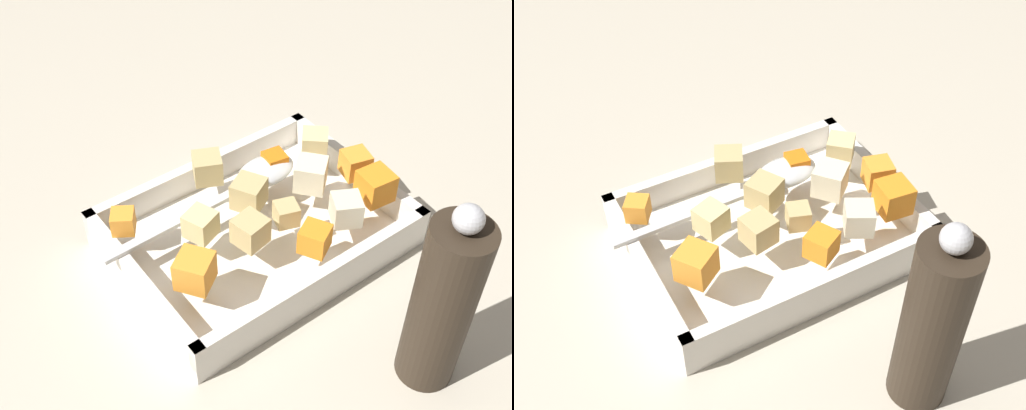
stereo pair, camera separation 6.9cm
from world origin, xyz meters
TOP-DOWN VIEW (x-y plane):
  - ground_plane at (0.00, 0.00)m, footprint 4.00×4.00m
  - baking_dish at (0.01, 0.02)m, footprint 0.29×0.22m
  - carrot_chunk_corner_se at (0.12, -0.04)m, footprint 0.04×0.04m
  - carrot_chunk_near_spoon at (0.03, -0.06)m, footprint 0.04×0.04m
  - carrot_chunk_near_right at (0.07, 0.06)m, footprint 0.03×0.03m
  - carrot_chunk_corner_sw at (-0.09, -0.03)m, footprint 0.05×0.05m
  - carrot_chunk_corner_nw at (0.14, 0.00)m, footprint 0.03×0.03m
  - carrot_chunk_near_left at (-0.11, 0.08)m, footprint 0.03×0.03m
  - potato_chunk_far_right at (-0.02, -0.01)m, footprint 0.03×0.03m
  - potato_chunk_mid_right at (0.01, 0.03)m, footprint 0.04×0.04m
  - potato_chunk_rim_edge at (0.08, 0.01)m, footprint 0.05×0.05m
  - potato_chunk_heap_side at (-0.05, 0.02)m, footprint 0.04×0.04m
  - potato_chunk_under_handle at (0.12, 0.05)m, footprint 0.04×0.04m
  - potato_chunk_front_center at (-0.00, 0.09)m, footprint 0.04×0.04m
  - potato_chunk_mid_left at (0.03, -0.01)m, footprint 0.03×0.03m
  - parsnip_chunk_heap_top at (0.08, -0.05)m, footprint 0.04×0.04m
  - serving_spoon at (0.04, 0.05)m, footprint 0.24×0.05m
  - pepper_mill at (0.04, -0.20)m, footprint 0.05×0.05m

SIDE VIEW (x-z plane):
  - ground_plane at x=0.00m, z-range 0.00..0.00m
  - baking_dish at x=0.01m, z-range -0.01..0.04m
  - serving_spoon at x=0.04m, z-range 0.05..0.07m
  - carrot_chunk_near_left at x=-0.11m, z-range 0.05..0.07m
  - potato_chunk_mid_left at x=0.03m, z-range 0.05..0.07m
  - carrot_chunk_near_right at x=0.07m, z-range 0.05..0.07m
  - carrot_chunk_near_spoon at x=0.03m, z-range 0.05..0.08m
  - potato_chunk_heap_side at x=-0.05m, z-range 0.05..0.08m
  - carrot_chunk_corner_nw at x=0.14m, z-range 0.05..0.08m
  - potato_chunk_under_handle at x=0.12m, z-range 0.05..0.08m
  - parsnip_chunk_heap_top at x=0.08m, z-range 0.05..0.08m
  - potato_chunk_far_right at x=-0.02m, z-range 0.05..0.08m
  - potato_chunk_front_center at x=0.00m, z-range 0.05..0.08m
  - potato_chunk_mid_right at x=0.01m, z-range 0.05..0.08m
  - carrot_chunk_corner_sw at x=-0.09m, z-range 0.05..0.08m
  - potato_chunk_rim_edge at x=0.08m, z-range 0.05..0.08m
  - carrot_chunk_corner_se at x=0.12m, z-range 0.05..0.08m
  - pepper_mill at x=0.04m, z-range -0.01..0.20m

